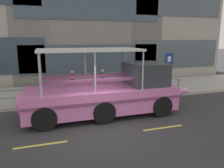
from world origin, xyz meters
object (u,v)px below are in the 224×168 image
parking_sign (169,65)px  pedestrian_mid_right (73,80)px  duck_tour_boat (111,93)px  pedestrian_near_bow (135,77)px  pedestrian_mid_left (103,79)px

parking_sign → pedestrian_mid_right: size_ratio=1.63×
duck_tour_boat → pedestrian_near_bow: bearing=49.8°
parking_sign → pedestrian_near_bow: bearing=173.1°
duck_tour_boat → pedestrian_mid_left: bearing=82.4°
parking_sign → pedestrian_mid_left: bearing=175.3°
pedestrian_mid_right → pedestrian_mid_left: bearing=-9.7°
pedestrian_mid_right → duck_tour_boat: bearing=-67.5°
pedestrian_near_bow → pedestrian_mid_right: 3.98m
duck_tour_boat → pedestrian_mid_right: duck_tour_boat is taller
pedestrian_mid_left → pedestrian_mid_right: 1.85m
duck_tour_boat → pedestrian_near_bow: (2.55, 3.02, 0.13)m
duck_tour_boat → pedestrian_mid_left: 3.13m
pedestrian_near_bow → pedestrian_mid_left: 2.14m
pedestrian_mid_left → pedestrian_mid_right: size_ratio=1.02×
duck_tour_boat → pedestrian_mid_right: bearing=112.5°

